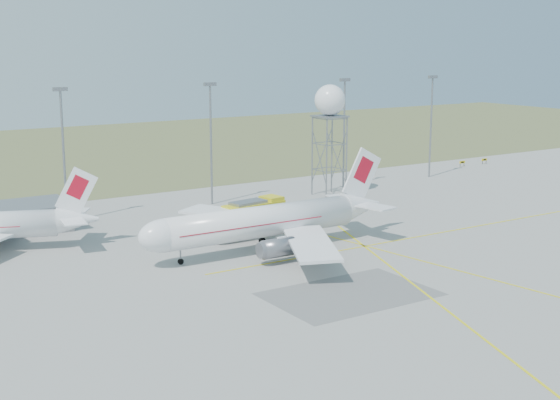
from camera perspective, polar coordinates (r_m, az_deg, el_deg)
grass_strip at (r=203.84m, az=-12.27°, el=3.62°), size 400.00×120.00×0.03m
building_grey at (r=118.85m, az=-19.63°, el=-1.37°), size 19.00×10.00×3.90m
mast_a at (r=121.60m, az=-15.58°, el=3.99°), size 2.20×0.50×20.50m
mast_b at (r=131.11m, az=-5.08°, el=4.88°), size 2.20×0.50×20.50m
mast_c at (r=146.16m, az=4.72°, el=5.57°), size 2.20×0.50×20.50m
mast_d at (r=160.45m, az=11.00°, el=5.93°), size 2.20×0.50×20.50m
taxi_sign_near at (r=176.96m, az=13.19°, el=2.69°), size 1.60×0.17×1.20m
taxi_sign_far at (r=182.02m, az=14.72°, el=2.86°), size 1.60×0.17×1.20m
airliner_main at (r=102.24m, az=-1.16°, el=-1.63°), size 37.03×36.06×12.61m
radar_tower at (r=138.52m, az=3.64°, el=4.85°), size 5.46×5.46×19.77m
fire_truck at (r=117.14m, az=-1.82°, el=-0.92°), size 10.30×5.20×3.96m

